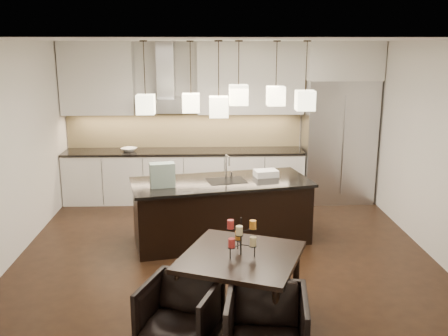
{
  "coord_description": "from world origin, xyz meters",
  "views": [
    {
      "loc": [
        -0.24,
        -6.22,
        2.76
      ],
      "look_at": [
        0.0,
        0.2,
        1.15
      ],
      "focal_mm": 40.0,
      "sensor_mm": 36.0,
      "label": 1
    }
  ],
  "objects_px": {
    "refrigerator": "(338,141)",
    "island_body": "(221,212)",
    "armchair_right": "(266,328)",
    "armchair_left": "(180,313)",
    "dining_table": "(241,285)"
  },
  "relations": [
    {
      "from": "refrigerator",
      "to": "island_body",
      "type": "xyz_separation_m",
      "value": [
        -2.13,
        -1.87,
        -0.65
      ]
    },
    {
      "from": "refrigerator",
      "to": "armchair_right",
      "type": "bearing_deg",
      "value": -111.14
    },
    {
      "from": "island_body",
      "to": "armchair_right",
      "type": "xyz_separation_m",
      "value": [
        0.31,
        -2.84,
        -0.09
      ]
    },
    {
      "from": "armchair_left",
      "to": "armchair_right",
      "type": "relative_size",
      "value": 0.95
    },
    {
      "from": "armchair_left",
      "to": "armchair_right",
      "type": "xyz_separation_m",
      "value": [
        0.77,
        -0.3,
        0.02
      ]
    },
    {
      "from": "refrigerator",
      "to": "armchair_left",
      "type": "height_order",
      "value": "refrigerator"
    },
    {
      "from": "armchair_left",
      "to": "armchair_right",
      "type": "distance_m",
      "value": 0.83
    },
    {
      "from": "dining_table",
      "to": "armchair_right",
      "type": "bearing_deg",
      "value": -56.42
    },
    {
      "from": "refrigerator",
      "to": "dining_table",
      "type": "height_order",
      "value": "refrigerator"
    },
    {
      "from": "refrigerator",
      "to": "armchair_left",
      "type": "bearing_deg",
      "value": -120.46
    },
    {
      "from": "dining_table",
      "to": "armchair_left",
      "type": "xyz_separation_m",
      "value": [
        -0.6,
        -0.49,
        -0.03
      ]
    },
    {
      "from": "refrigerator",
      "to": "island_body",
      "type": "relative_size",
      "value": 0.89
    },
    {
      "from": "refrigerator",
      "to": "island_body",
      "type": "height_order",
      "value": "refrigerator"
    },
    {
      "from": "dining_table",
      "to": "armchair_left",
      "type": "height_order",
      "value": "dining_table"
    },
    {
      "from": "dining_table",
      "to": "armchair_right",
      "type": "xyz_separation_m",
      "value": [
        0.17,
        -0.79,
        -0.01
      ]
    }
  ]
}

